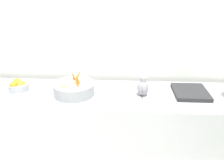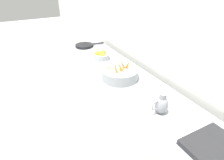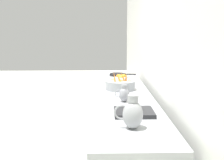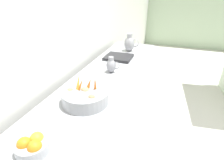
% 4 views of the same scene
% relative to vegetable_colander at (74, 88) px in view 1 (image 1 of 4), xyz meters
% --- Properties ---
extents(tile_wall_left, '(0.10, 9.46, 3.00)m').
position_rel_vegetable_colander_xyz_m(tile_wall_left, '(-0.45, 0.78, 0.52)').
color(tile_wall_left, silver).
rests_on(tile_wall_left, ground_plane).
extents(prep_counter, '(0.64, 3.10, 0.93)m').
position_rel_vegetable_colander_xyz_m(prep_counter, '(-0.02, 0.28, -0.52)').
color(prep_counter, '#9EA0A5').
rests_on(prep_counter, ground_plane).
extents(vegetable_colander, '(0.37, 0.37, 0.23)m').
position_rel_vegetable_colander_xyz_m(vegetable_colander, '(0.00, 0.00, 0.00)').
color(vegetable_colander, gray).
rests_on(vegetable_colander, prep_counter).
extents(orange_bowl, '(0.19, 0.19, 0.10)m').
position_rel_vegetable_colander_xyz_m(orange_bowl, '(-0.05, -0.54, -0.01)').
color(orange_bowl, '#9EA0A5').
rests_on(orange_bowl, prep_counter).
extents(metal_pitcher_short, '(0.15, 0.10, 0.18)m').
position_rel_vegetable_colander_xyz_m(metal_pitcher_short, '(-0.00, 0.61, 0.02)').
color(metal_pitcher_short, gray).
rests_on(metal_pitcher_short, prep_counter).
extents(counter_sink_basin, '(0.34, 0.30, 0.04)m').
position_rel_vegetable_colander_xyz_m(counter_sink_basin, '(-0.06, 1.05, -0.04)').
color(counter_sink_basin, '#232326').
rests_on(counter_sink_basin, prep_counter).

